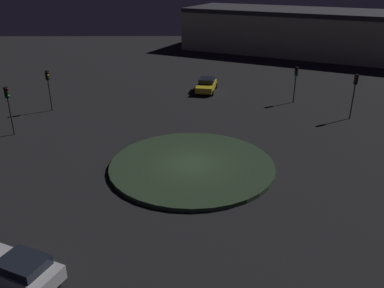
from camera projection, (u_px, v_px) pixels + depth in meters
ground_plane at (192, 167)px, 28.03m from camera, size 121.37×121.37×0.00m
roundabout_island at (192, 165)px, 27.97m from camera, size 11.58×11.58×0.29m
car_yellow at (206, 85)px, 45.30m from camera, size 4.66×2.76×1.44m
car_silver at (18, 270)px, 17.38m from camera, size 3.23×4.39×1.43m
traffic_light_southeast at (296, 77)px, 40.65m from camera, size 0.39×0.37×3.74m
traffic_light_northeast at (48, 82)px, 38.19m from camera, size 0.38×0.39×3.99m
traffic_light_northeast_near at (8, 101)px, 32.42m from camera, size 0.36×0.39×4.13m
traffic_light_southeast_near at (355, 88)px, 35.99m from camera, size 0.37×0.40×4.19m
store_building at (307, 32)px, 65.13m from camera, size 29.77×41.39×6.90m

